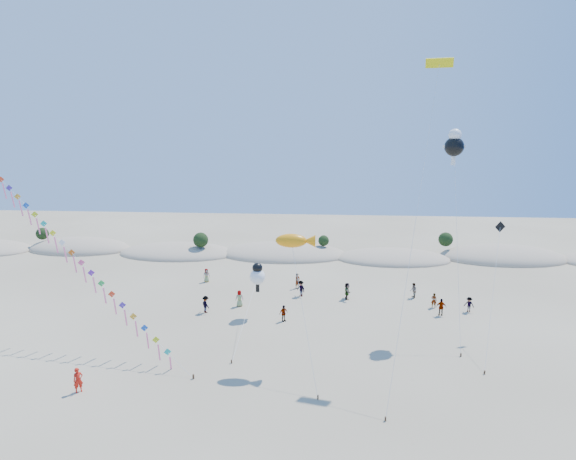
{
  "coord_description": "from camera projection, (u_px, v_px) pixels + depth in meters",
  "views": [
    {
      "loc": [
        6.23,
        -24.05,
        18.48
      ],
      "look_at": [
        3.2,
        14.0,
        10.42
      ],
      "focal_mm": 30.0,
      "sensor_mm": 36.0,
      "label": 1
    }
  ],
  "objects": [
    {
      "name": "parafoil_kite",
      "position": [
        438.0,
        70.0,
        38.11
      ],
      "size": [
        5.95,
        13.36,
        24.01
      ],
      "color": "#3F2D1E",
      "rests_on": "ground"
    },
    {
      "name": "kite_train",
      "position": [
        41.0,
        221.0,
        42.95
      ],
      "size": [
        29.94,
        14.93,
        20.51
      ],
      "color": "#3F2D1E",
      "rests_on": "ground"
    },
    {
      "name": "dune_ridge",
      "position": [
        290.0,
        254.0,
        71.68
      ],
      "size": [
        145.3,
        11.49,
        5.57
      ],
      "color": "tan",
      "rests_on": "ground"
    },
    {
      "name": "fish_kite",
      "position": [
        296.0,
        241.0,
        37.81
      ],
      "size": [
        3.64,
        6.93,
        10.39
      ],
      "color": "#3F2D1E",
      "rests_on": "ground"
    },
    {
      "name": "ground",
      "position": [
        214.0,
        455.0,
        27.76
      ],
      "size": [
        160.0,
        160.0,
        0.0
      ],
      "primitive_type": "plane",
      "color": "gray",
      "rests_on": "ground"
    },
    {
      "name": "cartoon_kite_low",
      "position": [
        257.0,
        275.0,
        47.71
      ],
      "size": [
        1.54,
        11.09,
        5.5
      ],
      "color": "#3F2D1E",
      "rests_on": "ground"
    },
    {
      "name": "flyer_foreground",
      "position": [
        78.0,
        380.0,
        34.26
      ],
      "size": [
        0.8,
        0.77,
        1.84
      ],
      "primitive_type": "imported",
      "rotation": [
        0.0,
        0.0,
        0.71
      ],
      "color": "red",
      "rests_on": "ground"
    },
    {
      "name": "beachgoers",
      "position": [
        323.0,
        295.0,
        51.96
      ],
      "size": [
        30.4,
        12.44,
        1.86
      ],
      "color": "slate",
      "rests_on": "ground"
    },
    {
      "name": "dark_kite",
      "position": [
        497.0,
        260.0,
        41.84
      ],
      "size": [
        3.99,
        9.33,
        10.3
      ],
      "color": "#3F2D1E",
      "rests_on": "ground"
    },
    {
      "name": "cartoon_kite_high",
      "position": [
        454.0,
        145.0,
        43.63
      ],
      "size": [
        2.0,
        8.52,
        18.49
      ],
      "color": "#3F2D1E",
      "rests_on": "ground"
    }
  ]
}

